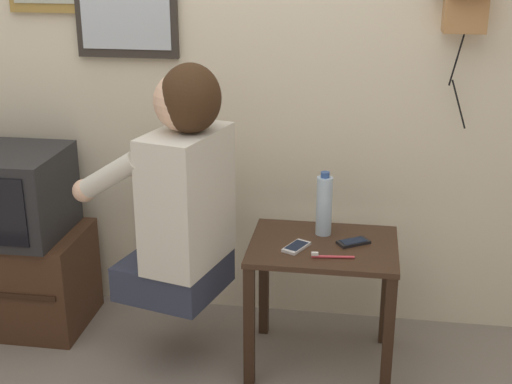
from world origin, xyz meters
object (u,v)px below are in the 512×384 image
at_px(water_bottle, 324,205).
at_px(toothbrush, 330,256).
at_px(person, 181,188).
at_px(cell_phone_spare, 353,242).
at_px(cell_phone_held, 296,247).

height_order(water_bottle, toothbrush, water_bottle).
bearing_deg(person, cell_phone_spare, -65.98).
xyz_separation_m(person, toothbrush, (0.57, -0.04, -0.22)).
xyz_separation_m(person, cell_phone_held, (0.44, 0.03, -0.22)).
relative_size(person, cell_phone_held, 6.64).
relative_size(person, water_bottle, 3.51).
relative_size(person, cell_phone_spare, 6.69).
bearing_deg(person, toothbrush, -79.25).
bearing_deg(person, cell_phone_held, -71.61).
bearing_deg(water_bottle, toothbrush, -80.36).
distance_m(person, cell_phone_spare, 0.70).
bearing_deg(cell_phone_spare, cell_phone_held, -102.84).
bearing_deg(cell_phone_held, water_bottle, 84.88).
bearing_deg(cell_phone_held, person, -151.05).
distance_m(cell_phone_held, toothbrush, 0.15).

